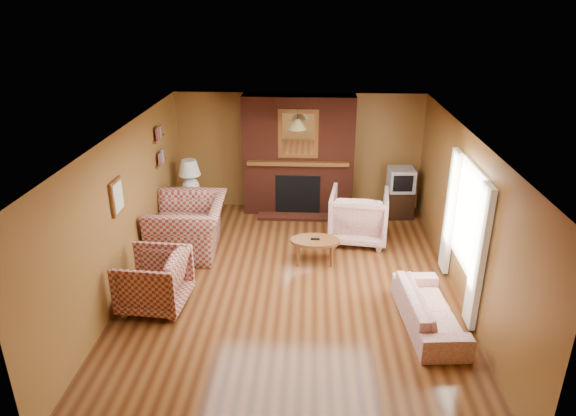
# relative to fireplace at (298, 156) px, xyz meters

# --- Properties ---
(floor) EXTENTS (6.50, 6.50, 0.00)m
(floor) POSITION_rel_fireplace_xyz_m (0.00, -2.98, -1.18)
(floor) COLOR #42200E
(floor) RESTS_ON ground
(ceiling) EXTENTS (6.50, 6.50, 0.00)m
(ceiling) POSITION_rel_fireplace_xyz_m (0.00, -2.98, 1.22)
(ceiling) COLOR silver
(ceiling) RESTS_ON wall_back
(wall_back) EXTENTS (6.50, 0.00, 6.50)m
(wall_back) POSITION_rel_fireplace_xyz_m (0.00, 0.27, 0.02)
(wall_back) COLOR brown
(wall_back) RESTS_ON floor
(wall_front) EXTENTS (6.50, 0.00, 6.50)m
(wall_front) POSITION_rel_fireplace_xyz_m (0.00, -6.23, 0.02)
(wall_front) COLOR brown
(wall_front) RESTS_ON floor
(wall_left) EXTENTS (0.00, 6.50, 6.50)m
(wall_left) POSITION_rel_fireplace_xyz_m (-2.50, -2.98, 0.02)
(wall_left) COLOR brown
(wall_left) RESTS_ON floor
(wall_right) EXTENTS (0.00, 6.50, 6.50)m
(wall_right) POSITION_rel_fireplace_xyz_m (2.50, -2.98, 0.02)
(wall_right) COLOR brown
(wall_right) RESTS_ON floor
(fireplace) EXTENTS (2.20, 0.82, 2.40)m
(fireplace) POSITION_rel_fireplace_xyz_m (0.00, 0.00, 0.00)
(fireplace) COLOR #4C1C10
(fireplace) RESTS_ON floor
(window_right) EXTENTS (0.10, 1.85, 2.00)m
(window_right) POSITION_rel_fireplace_xyz_m (2.45, -3.18, -0.06)
(window_right) COLOR beige
(window_right) RESTS_ON wall_right
(bookshelf) EXTENTS (0.09, 0.55, 0.71)m
(bookshelf) POSITION_rel_fireplace_xyz_m (-2.44, -1.08, 0.48)
(bookshelf) COLOR brown
(bookshelf) RESTS_ON wall_left
(botanical_print) EXTENTS (0.05, 0.40, 0.50)m
(botanical_print) POSITION_rel_fireplace_xyz_m (-2.47, -3.28, 0.37)
(botanical_print) COLOR brown
(botanical_print) RESTS_ON wall_left
(pendant_light) EXTENTS (0.36, 0.36, 0.48)m
(pendant_light) POSITION_rel_fireplace_xyz_m (0.00, -0.68, 0.82)
(pendant_light) COLOR black
(pendant_light) RESTS_ON ceiling
(plaid_loveseat) EXTENTS (1.32, 1.49, 0.93)m
(plaid_loveseat) POSITION_rel_fireplace_xyz_m (-1.85, -1.89, -0.72)
(plaid_loveseat) COLOR maroon
(plaid_loveseat) RESTS_ON floor
(plaid_armchair) EXTENTS (0.99, 0.96, 0.84)m
(plaid_armchair) POSITION_rel_fireplace_xyz_m (-1.95, -3.65, -0.76)
(plaid_armchair) COLOR maroon
(plaid_armchair) RESTS_ON floor
(floral_sofa) EXTENTS (0.79, 1.73, 0.49)m
(floral_sofa) POSITION_rel_fireplace_xyz_m (1.90, -3.93, -0.94)
(floral_sofa) COLOR beige
(floral_sofa) RESTS_ON floor
(floral_armchair) EXTENTS (1.14, 1.16, 0.95)m
(floral_armchair) POSITION_rel_fireplace_xyz_m (1.14, -1.32, -0.71)
(floral_armchair) COLOR beige
(floral_armchair) RESTS_ON floor
(coffee_table) EXTENTS (0.83, 0.51, 0.44)m
(coffee_table) POSITION_rel_fireplace_xyz_m (0.35, -2.21, -0.82)
(coffee_table) COLOR brown
(coffee_table) RESTS_ON floor
(side_table) EXTENTS (0.40, 0.40, 0.53)m
(side_table) POSITION_rel_fireplace_xyz_m (-2.10, -0.53, -0.92)
(side_table) COLOR brown
(side_table) RESTS_ON floor
(table_lamp) EXTENTS (0.43, 0.43, 0.71)m
(table_lamp) POSITION_rel_fireplace_xyz_m (-2.10, -0.53, -0.26)
(table_lamp) COLOR silver
(table_lamp) RESTS_ON side_table
(tv_stand) EXTENTS (0.55, 0.51, 0.56)m
(tv_stand) POSITION_rel_fireplace_xyz_m (2.05, -0.18, -0.90)
(tv_stand) COLOR black
(tv_stand) RESTS_ON floor
(crt_tv) EXTENTS (0.52, 0.52, 0.46)m
(crt_tv) POSITION_rel_fireplace_xyz_m (2.05, -0.19, -0.39)
(crt_tv) COLOR #9B9DA2
(crt_tv) RESTS_ON tv_stand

